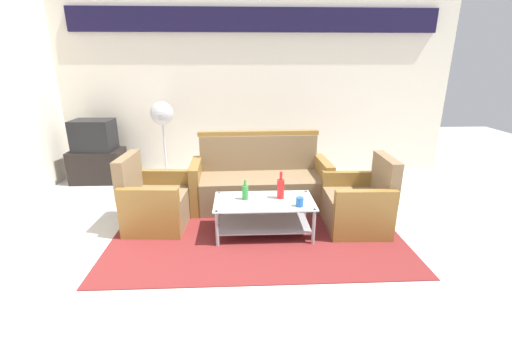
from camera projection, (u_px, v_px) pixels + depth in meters
name	position (u px, v px, depth m)	size (l,w,h in m)	color
ground_plane	(270.00, 262.00, 3.46)	(14.00, 14.00, 0.00)	silver
wall_back	(256.00, 85.00, 5.87)	(6.52, 0.19, 2.80)	silver
rug	(256.00, 228.00, 4.13)	(3.20, 2.22, 0.01)	maroon
couch	(260.00, 183.00, 4.71)	(1.82, 0.78, 0.96)	#7F6647
armchair_left	(155.00, 203.00, 4.13)	(0.74, 0.80, 0.85)	#7F6647
armchair_right	(359.00, 205.00, 4.07)	(0.72, 0.78, 0.85)	#7F6647
coffee_table	(264.00, 212.00, 3.92)	(1.10, 0.60, 0.40)	silver
bottle_red	(281.00, 188.00, 3.91)	(0.08, 0.08, 0.31)	red
bottle_green	(245.00, 192.00, 3.88)	(0.07, 0.07, 0.23)	#2D8C38
cup	(300.00, 202.00, 3.71)	(0.08, 0.08, 0.10)	#2659A5
tv_stand	(98.00, 166.00, 5.67)	(0.80, 0.50, 0.52)	black
television	(94.00, 135.00, 5.51)	(0.62, 0.47, 0.48)	black
pedestal_fan	(162.00, 118.00, 5.52)	(0.36, 0.36, 1.27)	#2D2D33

